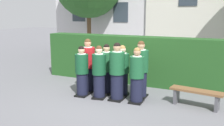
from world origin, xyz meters
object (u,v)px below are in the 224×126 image
student_front_row_1 (99,73)px  student_in_red_blazer (88,67)px  student_rear_row_1 (107,70)px  student_rear_row_2 (122,72)px  student_front_row_0 (82,72)px  student_front_row_3 (137,77)px  student_rear_row_3 (141,71)px  wooden_bench (196,94)px  student_front_row_2 (117,73)px

student_front_row_1 → student_in_red_blazer: 0.75m
student_rear_row_1 → student_rear_row_2: bearing=3.4°
student_in_red_blazer → student_rear_row_1: size_ratio=1.09×
student_front_row_0 → student_front_row_1: (0.57, 0.05, 0.02)m
student_rear_row_1 → student_rear_row_2: size_ratio=1.01×
student_front_row_1 → student_in_red_blazer: student_in_red_blazer is taller
student_front_row_3 → student_rear_row_1: 1.21m
student_rear_row_3 → wooden_bench: 1.72m
student_front_row_3 → student_rear_row_3: bearing=97.2°
student_in_red_blazer → student_rear_row_3: bearing=6.4°
student_in_red_blazer → student_rear_row_3: (1.71, 0.19, -0.00)m
student_front_row_0 → student_in_red_blazer: bearing=96.7°
student_front_row_3 → student_in_red_blazer: (-1.77, 0.31, 0.07)m
student_front_row_0 → student_rear_row_2: student_rear_row_2 is taller
student_front_row_1 → student_front_row_2: student_front_row_2 is taller
student_rear_row_1 → student_rear_row_2: 0.53m
student_front_row_0 → student_front_row_3: (1.72, 0.15, 0.02)m
student_rear_row_3 → student_front_row_0: bearing=-158.5°
student_front_row_0 → student_rear_row_2: size_ratio=0.99×
student_front_row_0 → student_rear_row_3: bearing=21.5°
student_rear_row_3 → student_front_row_3: bearing=-82.8°
student_front_row_3 → student_in_red_blazer: size_ratio=0.92×
student_front_row_3 → wooden_bench: size_ratio=1.10×
student_in_red_blazer → student_rear_row_2: 1.16m
student_rear_row_2 → student_rear_row_3: 0.57m
student_rear_row_2 → student_rear_row_3: student_rear_row_3 is taller
student_front_row_2 → student_rear_row_3: 0.75m
student_rear_row_2 → student_front_row_1: bearing=-135.0°
student_in_red_blazer → wooden_bench: student_in_red_blazer is taller
student_rear_row_2 → wooden_bench: 2.24m
student_front_row_2 → student_in_red_blazer: (-1.18, 0.34, 0.01)m
student_front_row_0 → wooden_bench: bearing=9.0°
student_front_row_1 → wooden_bench: 2.80m
student_front_row_2 → student_rear_row_1: 0.69m
student_front_row_0 → student_rear_row_1: bearing=43.3°
student_front_row_3 → student_rear_row_2: 0.75m
student_front_row_0 → student_front_row_2: size_ratio=0.91×
student_front_row_3 → student_rear_row_2: (-0.62, 0.42, -0.01)m
student_front_row_0 → student_front_row_1: 0.58m
student_front_row_3 → student_front_row_2: bearing=-177.3°
student_front_row_0 → student_rear_row_3: size_ratio=0.90×
student_rear_row_1 → wooden_bench: student_rear_row_1 is taller
student_front_row_1 → student_rear_row_3: size_ratio=0.92×
student_front_row_3 → student_rear_row_2: student_front_row_3 is taller
student_front_row_2 → student_in_red_blazer: student_in_red_blazer is taller
student_front_row_3 → student_in_red_blazer: 1.80m
student_rear_row_2 → student_rear_row_3: (0.56, 0.08, 0.08)m
student_front_row_2 → student_rear_row_2: student_front_row_2 is taller
student_front_row_2 → student_rear_row_2: bearing=93.2°
student_in_red_blazer → student_rear_row_3: 1.72m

